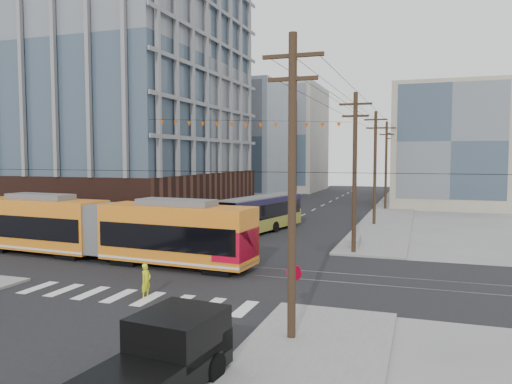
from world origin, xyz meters
TOP-DOWN VIEW (x-y plane):
  - ground at (0.00, 0.00)m, footprint 160.00×160.00m
  - office_building at (-22.00, 23.00)m, footprint 30.00×25.00m
  - bg_bldg_nw_near at (-17.00, 52.00)m, footprint 18.00×16.00m
  - bg_bldg_ne_near at (16.00, 48.00)m, footprint 14.00×14.00m
  - bg_bldg_nw_far at (-14.00, 72.00)m, footprint 16.00×18.00m
  - bg_bldg_ne_far at (18.00, 68.00)m, footprint 16.00×16.00m
  - utility_pole_near at (8.50, -6.00)m, footprint 0.30×0.30m
  - utility_pole_far at (8.50, 56.00)m, footprint 0.30×0.30m
  - streetcar at (-6.54, 4.00)m, footprint 20.71×4.51m
  - city_bus at (-0.65, 18.54)m, footprint 4.76×11.71m
  - pickup_truck at (5.94, -11.92)m, footprint 2.87×6.39m
  - parked_car_silver at (-5.14, 13.33)m, footprint 1.72×4.32m
  - parked_car_white at (-5.83, 17.24)m, footprint 3.85×5.30m
  - parked_car_grey at (-4.97, 25.70)m, footprint 2.57×5.05m
  - pedestrian at (0.57, -2.79)m, footprint 0.46×0.64m
  - stop_sign at (8.08, -3.98)m, footprint 0.73×0.73m
  - jersey_barrier at (8.30, 13.91)m, footprint 1.05×3.68m

SIDE VIEW (x-z plane):
  - ground at x=0.00m, z-range 0.00..0.00m
  - jersey_barrier at x=8.30m, z-range 0.00..0.73m
  - parked_car_grey at x=-4.97m, z-range 0.00..1.37m
  - parked_car_silver at x=-5.14m, z-range 0.00..1.40m
  - parked_car_white at x=-5.83m, z-range 0.00..1.42m
  - pedestrian at x=0.57m, z-range 0.00..1.63m
  - pickup_truck at x=5.94m, z-range 0.00..2.10m
  - stop_sign at x=8.08m, z-range 0.00..2.21m
  - city_bus at x=-0.65m, z-range 0.00..3.24m
  - streetcar at x=-6.54m, z-range 0.00..3.96m
  - utility_pole_near at x=8.50m, z-range 0.00..11.00m
  - utility_pole_far at x=8.50m, z-range 0.00..11.00m
  - bg_bldg_ne_far at x=18.00m, z-range 0.00..14.00m
  - bg_bldg_ne_near at x=16.00m, z-range 0.00..16.00m
  - bg_bldg_nw_near at x=-17.00m, z-range 0.00..18.00m
  - bg_bldg_nw_far at x=-14.00m, z-range 0.00..20.00m
  - office_building at x=-22.00m, z-range 0.00..28.60m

